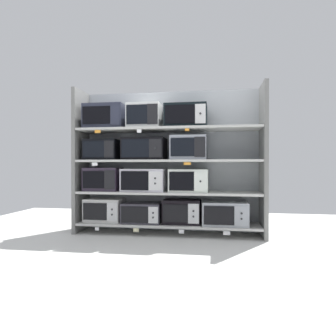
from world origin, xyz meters
The scene contains 30 objects.
ground centered at (0.00, -1.00, -0.01)m, with size 6.37×6.00×0.02m, color silver.
back_panel centered at (0.00, 0.26, 0.96)m, with size 2.57×0.04×1.93m, color #9EA3A8.
upright_left centered at (-1.22, 0.00, 0.96)m, with size 0.05×0.47×1.93m, color slate.
upright_right centered at (1.22, 0.00, 0.96)m, with size 0.05×0.47×1.93m, color slate.
shelf_0 centered at (0.00, 0.00, 0.13)m, with size 2.37×0.47×0.03m, color beige.
microwave_0 centered at (-0.88, 0.00, 0.30)m, with size 0.50×0.35×0.31m.
microwave_1 centered at (-0.34, 0.00, 0.27)m, with size 0.51×0.41×0.26m.
microwave_2 centered at (0.18, 0.00, 0.30)m, with size 0.48×0.34×0.31m.
microwave_3 centered at (0.74, 0.00, 0.29)m, with size 0.57×0.42×0.29m.
price_tag_0 centered at (-0.89, -0.24, 0.09)m, with size 0.05×0.00×0.04m, color white.
price_tag_1 centered at (-0.37, -0.24, 0.09)m, with size 0.07×0.00×0.05m, color beige.
price_tag_2 centered at (0.20, -0.24, 0.09)m, with size 0.07×0.00×0.05m, color white.
price_tag_3 centered at (0.75, -0.24, 0.08)m, with size 0.08×0.00×0.05m, color white.
shelf_1 centered at (0.00, 0.00, 0.54)m, with size 2.37×0.47×0.03m, color beige.
microwave_4 centered at (-0.89, 0.00, 0.71)m, with size 0.46×0.36×0.31m.
microwave_5 centered at (-0.32, 0.00, 0.71)m, with size 0.57×0.43×0.30m.
microwave_6 centered at (0.28, 0.00, 0.70)m, with size 0.50×0.41×0.29m.
shelf_2 centered at (0.00, 0.00, 0.96)m, with size 2.37×0.47×0.03m, color beige.
microwave_7 centered at (-0.90, 0.00, 1.11)m, with size 0.45×0.35×0.28m.
microwave_8 centered at (-0.32, 0.00, 1.12)m, with size 0.55×0.41×0.29m.
microwave_9 centered at (0.27, 0.00, 1.13)m, with size 0.46×0.38×0.31m.
price_tag_4 centered at (-0.92, -0.24, 0.92)m, with size 0.08×0.00×0.04m, color white.
price_tag_5 centered at (0.28, -0.24, 0.92)m, with size 0.09×0.00×0.03m, color orange.
shelf_3 centered at (0.00, 0.00, 1.38)m, with size 2.37×0.47×0.03m, color beige.
microwave_10 centered at (-0.86, 0.00, 1.56)m, with size 0.54×0.38×0.33m.
microwave_11 centered at (-0.31, 0.00, 1.55)m, with size 0.43×0.38×0.32m.
microwave_12 centered at (0.24, 0.00, 1.54)m, with size 0.54×0.38×0.30m.
price_tag_6 centered at (-0.88, -0.24, 1.34)m, with size 0.08×0.00×0.04m, color orange.
price_tag_7 centered at (-0.33, -0.24, 1.33)m, with size 0.06×0.00×0.04m, color white.
price_tag_8 centered at (0.27, -0.24, 1.34)m, with size 0.05×0.00×0.03m, color orange.
Camera 1 is at (0.61, -3.97, 0.90)m, focal length 32.68 mm.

